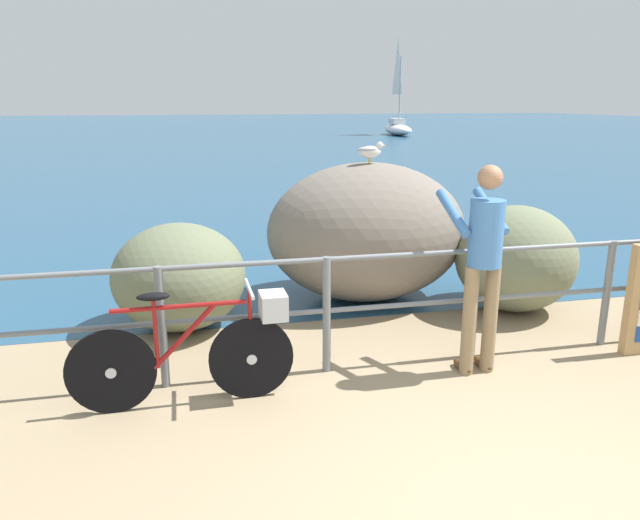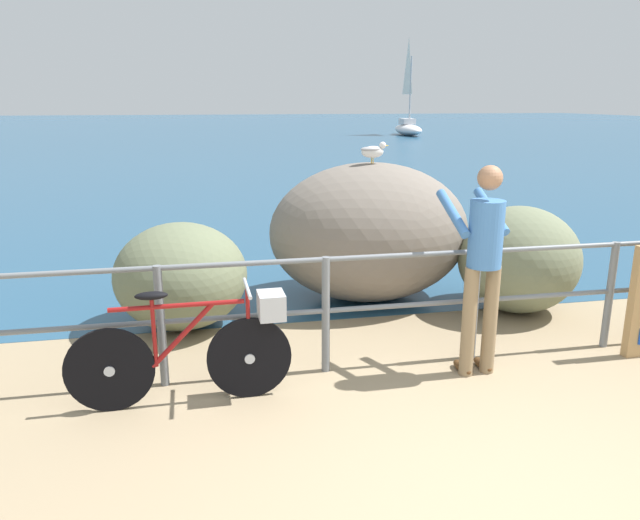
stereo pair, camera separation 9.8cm
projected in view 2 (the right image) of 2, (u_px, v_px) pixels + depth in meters
name	position (u px, v px, depth m)	size (l,w,h in m)	color
ground_plane	(245.00, 164.00, 22.23)	(120.00, 120.00, 0.10)	#937F60
sea_surface	(218.00, 128.00, 49.08)	(120.00, 90.00, 0.01)	navy
promenade_railing	(402.00, 296.00, 5.17)	(9.55, 0.07, 1.02)	slate
bicycle	(200.00, 346.00, 4.56)	(1.70, 0.48, 0.92)	black
person_at_railing	(483.00, 261.00, 4.93)	(0.48, 0.65, 1.78)	#8C7251
breakwater_boulder_main	(369.00, 232.00, 6.92)	(2.31, 1.82, 1.59)	slate
breakwater_boulder_left	(181.00, 276.00, 6.11)	(1.34, 1.42, 1.08)	#687052
breakwater_boulder_right	(518.00, 259.00, 6.57)	(1.30, 1.33, 1.17)	#6E7558
seagull	(373.00, 151.00, 6.59)	(0.34, 0.15, 0.23)	gold
sailboat	(408.00, 124.00, 39.04)	(1.55, 4.47, 6.16)	white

